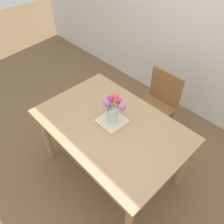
{
  "coord_description": "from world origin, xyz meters",
  "views": [
    {
      "loc": [
        1.06,
        -1.0,
        2.32
      ],
      "look_at": [
        -0.02,
        0.04,
        0.88
      ],
      "focal_mm": 35.71,
      "sensor_mm": 36.0,
      "label": 1
    }
  ],
  "objects": [
    {
      "name": "dining_table",
      "position": [
        0.0,
        0.0,
        0.67
      ],
      "size": [
        1.45,
        0.97,
        0.76
      ],
      "color": "tan",
      "rests_on": "ground_plane"
    },
    {
      "name": "flower_vase",
      "position": [
        -0.03,
        0.05,
        0.92
      ],
      "size": [
        0.22,
        0.22,
        0.28
      ],
      "color": "silver",
      "rests_on": "placemat"
    },
    {
      "name": "ground_plane",
      "position": [
        0.0,
        0.0,
        0.0
      ],
      "size": [
        12.0,
        12.0,
        0.0
      ],
      "primitive_type": "plane",
      "color": "brown"
    },
    {
      "name": "placemat",
      "position": [
        -0.02,
        0.04,
        0.77
      ],
      "size": [
        0.25,
        0.25,
        0.01
      ],
      "primitive_type": "cube",
      "color": "beige",
      "rests_on": "dining_table"
    },
    {
      "name": "back_wall",
      "position": [
        0.0,
        1.6,
        1.4
      ],
      "size": [
        7.0,
        0.1,
        2.8
      ],
      "primitive_type": "cube",
      "color": "silver",
      "rests_on": "ground_plane"
    },
    {
      "name": "chair_far",
      "position": [
        -0.04,
        0.83,
        0.52
      ],
      "size": [
        0.42,
        0.42,
        0.9
      ],
      "rotation": [
        0.0,
        0.0,
        3.14
      ],
      "color": "olive",
      "rests_on": "ground_plane"
    }
  ]
}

